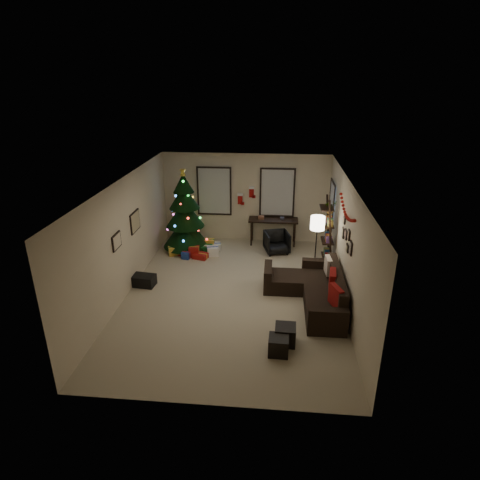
% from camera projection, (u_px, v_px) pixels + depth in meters
% --- Properties ---
extents(floor, '(7.00, 7.00, 0.00)m').
position_uv_depth(floor, '(233.00, 294.00, 9.62)').
color(floor, tan).
rests_on(floor, ground).
extents(ceiling, '(7.00, 7.00, 0.00)m').
position_uv_depth(ceiling, '(233.00, 183.00, 8.60)').
color(ceiling, white).
rests_on(ceiling, floor).
extents(wall_back, '(5.00, 0.00, 5.00)m').
position_uv_depth(wall_back, '(246.00, 198.00, 12.34)').
color(wall_back, beige).
rests_on(wall_back, floor).
extents(wall_front, '(5.00, 0.00, 5.00)m').
position_uv_depth(wall_front, '(207.00, 333.00, 5.89)').
color(wall_front, beige).
rests_on(wall_front, floor).
extents(wall_left, '(0.00, 7.00, 7.00)m').
position_uv_depth(wall_left, '(125.00, 238.00, 9.33)').
color(wall_left, beige).
rests_on(wall_left, floor).
extents(wall_right, '(0.00, 7.00, 7.00)m').
position_uv_depth(wall_right, '(346.00, 246.00, 8.90)').
color(wall_right, beige).
rests_on(wall_right, floor).
extents(window_back_left, '(1.05, 0.06, 1.50)m').
position_uv_depth(window_back_left, '(214.00, 191.00, 12.32)').
color(window_back_left, '#728CB2').
rests_on(window_back_left, wall_back).
extents(window_back_right, '(1.05, 0.06, 1.50)m').
position_uv_depth(window_back_right, '(277.00, 193.00, 12.16)').
color(window_back_right, '#728CB2').
rests_on(window_back_right, wall_back).
extents(window_right_wall, '(0.06, 0.90, 1.30)m').
position_uv_depth(window_right_wall, '(332.00, 205.00, 11.20)').
color(window_right_wall, '#728CB2').
rests_on(window_right_wall, wall_right).
extents(christmas_tree, '(1.34, 1.34, 2.49)m').
position_uv_depth(christmas_tree, '(185.00, 216.00, 11.72)').
color(christmas_tree, black).
rests_on(christmas_tree, floor).
extents(presents, '(1.50, 1.01, 0.30)m').
position_uv_depth(presents, '(198.00, 249.00, 11.80)').
color(presents, '#14591E').
rests_on(presents, floor).
extents(sofa, '(1.72, 2.51, 0.83)m').
position_uv_depth(sofa, '(314.00, 290.00, 9.26)').
color(sofa, black).
rests_on(sofa, floor).
extents(pillow_red_a, '(0.26, 0.46, 0.44)m').
position_uv_depth(pillow_red_a, '(336.00, 297.00, 8.26)').
color(pillow_red_a, maroon).
rests_on(pillow_red_a, sofa).
extents(pillow_red_b, '(0.18, 0.50, 0.48)m').
position_uv_depth(pillow_red_b, '(332.00, 282.00, 8.86)').
color(pillow_red_b, maroon).
rests_on(pillow_red_b, sofa).
extents(pillow_cream, '(0.14, 0.41, 0.40)m').
position_uv_depth(pillow_cream, '(328.00, 265.00, 9.63)').
color(pillow_cream, beige).
rests_on(pillow_cream, sofa).
extents(ottoman_near, '(0.41, 0.41, 0.38)m').
position_uv_depth(ottoman_near, '(285.00, 335.00, 7.81)').
color(ottoman_near, black).
rests_on(ottoman_near, floor).
extents(ottoman_far, '(0.38, 0.38, 0.35)m').
position_uv_depth(ottoman_far, '(279.00, 345.00, 7.52)').
color(ottoman_far, black).
rests_on(ottoman_far, floor).
extents(desk, '(1.47, 0.53, 0.79)m').
position_uv_depth(desk, '(273.00, 222.00, 12.25)').
color(desk, black).
rests_on(desk, floor).
extents(desk_chair, '(0.74, 0.72, 0.63)m').
position_uv_depth(desk_chair, '(277.00, 242.00, 11.79)').
color(desk_chair, black).
rests_on(desk_chair, floor).
extents(bookshelf, '(0.30, 0.58, 2.00)m').
position_uv_depth(bookshelf, '(328.00, 236.00, 10.48)').
color(bookshelf, black).
rests_on(bookshelf, floor).
extents(potted_plant, '(0.51, 0.49, 0.44)m').
position_uv_depth(potted_plant, '(331.00, 205.00, 10.23)').
color(potted_plant, '#4C4C4C').
rests_on(potted_plant, bookshelf).
extents(floor_lamp, '(0.35, 0.35, 1.66)m').
position_uv_depth(floor_lamp, '(317.00, 227.00, 9.88)').
color(floor_lamp, black).
rests_on(floor_lamp, floor).
extents(art_map, '(0.04, 0.60, 0.50)m').
position_uv_depth(art_map, '(135.00, 222.00, 9.90)').
color(art_map, black).
rests_on(art_map, wall_left).
extents(art_abstract, '(0.04, 0.45, 0.35)m').
position_uv_depth(art_abstract, '(117.00, 241.00, 8.79)').
color(art_abstract, black).
rests_on(art_abstract, wall_left).
extents(gallery, '(0.03, 1.25, 0.54)m').
position_uv_depth(gallery, '(347.00, 237.00, 8.75)').
color(gallery, black).
rests_on(gallery, wall_right).
extents(garland, '(0.08, 1.90, 0.30)m').
position_uv_depth(garland, '(347.00, 210.00, 8.75)').
color(garland, '#A5140C').
rests_on(garland, wall_right).
extents(stocking_left, '(0.20, 0.05, 0.36)m').
position_uv_depth(stocking_left, '(240.00, 199.00, 12.19)').
color(stocking_left, '#990F0C').
rests_on(stocking_left, wall_back).
extents(stocking_right, '(0.20, 0.05, 0.36)m').
position_uv_depth(stocking_right, '(252.00, 192.00, 12.23)').
color(stocking_right, '#990F0C').
rests_on(stocking_right, wall_back).
extents(storage_bin, '(0.58, 0.43, 0.27)m').
position_uv_depth(storage_bin, '(144.00, 280.00, 9.98)').
color(storage_bin, black).
rests_on(storage_bin, floor).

